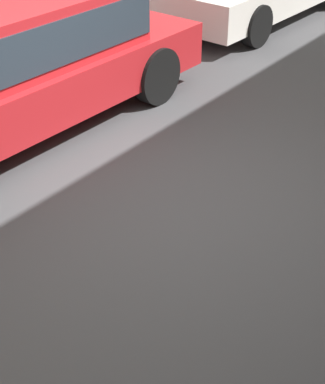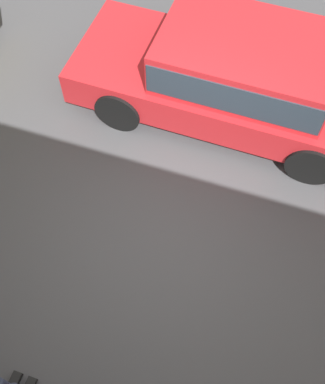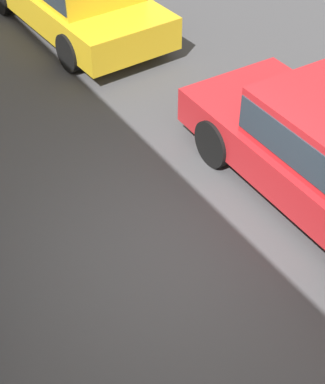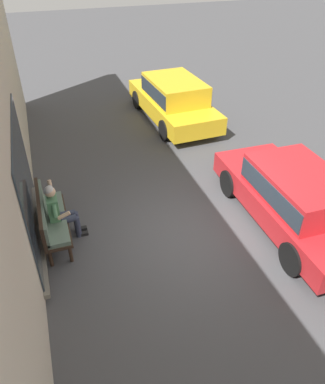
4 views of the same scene
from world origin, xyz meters
TOP-DOWN VIEW (x-y plane):
  - ground_plane at (0.00, 0.00)m, footprint 60.00×60.00m
  - parked_car_mid at (-0.33, -2.26)m, footprint 4.47×1.87m

SIDE VIEW (x-z plane):
  - ground_plane at x=0.00m, z-range 0.00..0.00m
  - parked_car_mid at x=-0.33m, z-range 0.07..1.48m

